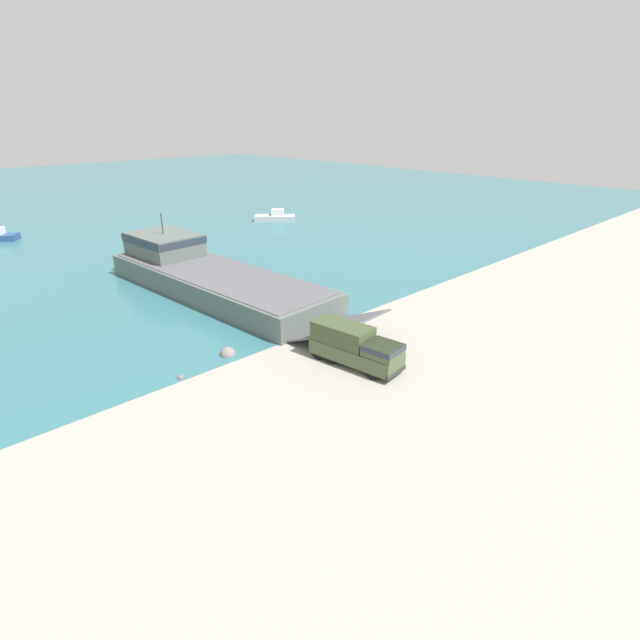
{
  "coord_description": "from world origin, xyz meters",
  "views": [
    {
      "loc": [
        -26.7,
        -24.78,
        18.05
      ],
      "look_at": [
        -0.42,
        3.06,
        2.14
      ],
      "focal_mm": 28.0,
      "sensor_mm": 36.0,
      "label": 1
    }
  ],
  "objects": [
    {
      "name": "soldier_on_ramp",
      "position": [
        1.54,
        -2.68,
        0.98
      ],
      "size": [
        0.5,
        0.41,
        1.7
      ],
      "rotation": [
        0.0,
        0.0,
        5.18
      ],
      "color": "#3D4C33",
      "rests_on": "ground_plane"
    },
    {
      "name": "ground_plane",
      "position": [
        0.0,
        0.0,
        0.0
      ],
      "size": [
        240.0,
        240.0,
        0.0
      ],
      "primitive_type": "plane",
      "color": "#9E998E"
    },
    {
      "name": "shoreline_rock_b",
      "position": [
        -7.32,
        6.59,
        0.0
      ],
      "size": [
        1.29,
        1.29,
        1.29
      ],
      "primitive_type": "sphere",
      "color": "gray",
      "rests_on": "ground_plane"
    },
    {
      "name": "shoreline_rock_a",
      "position": [
        -12.03,
        5.72,
        0.0
      ],
      "size": [
        0.55,
        0.55,
        0.55
      ],
      "primitive_type": "sphere",
      "color": "#66605B",
      "rests_on": "ground_plane"
    },
    {
      "name": "moored_boat_b",
      "position": [
        29.43,
        46.43,
        0.69
      ],
      "size": [
        7.1,
        6.89,
        2.09
      ],
      "rotation": [
        0.0,
        0.0,
        0.82
      ],
      "color": "#B7BABF",
      "rests_on": "ground_plane"
    },
    {
      "name": "mooring_bollard",
      "position": [
        3.01,
        4.06,
        0.4
      ],
      "size": [
        0.23,
        0.23,
        0.73
      ],
      "color": "#333338",
      "rests_on": "ground_plane"
    },
    {
      "name": "military_truck",
      "position": [
        -1.11,
        -1.57,
        1.58
      ],
      "size": [
        3.39,
        7.69,
        3.07
      ],
      "rotation": [
        0.0,
        0.0,
        -1.44
      ],
      "color": "#475638",
      "rests_on": "ground_plane"
    },
    {
      "name": "landing_craft",
      "position": [
        0.13,
        21.84,
        1.79
      ],
      "size": [
        10.6,
        35.16,
        7.4
      ],
      "rotation": [
        0.0,
        0.0,
        0.06
      ],
      "color": "#56605B",
      "rests_on": "ground_plane"
    },
    {
      "name": "water_surface",
      "position": [
        0.0,
        95.26,
        0.0
      ],
      "size": [
        240.0,
        180.0,
        0.01
      ],
      "primitive_type": "cube",
      "color": "#336B75",
      "rests_on": "ground_plane"
    }
  ]
}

